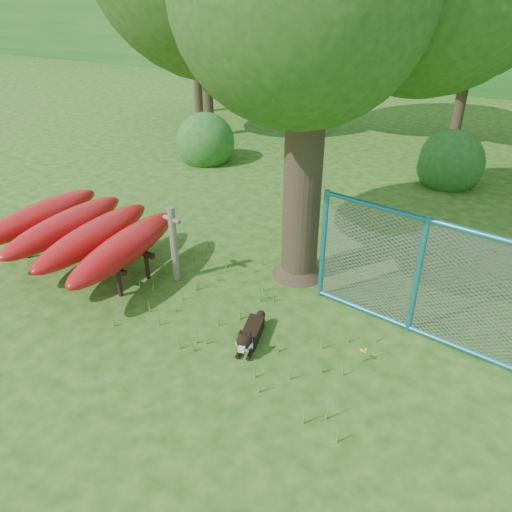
% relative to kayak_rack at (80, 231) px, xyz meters
% --- Properties ---
extents(ground, '(80.00, 80.00, 0.00)m').
position_rel_kayak_rack_xyz_m(ground, '(3.38, -0.79, -0.81)').
color(ground, '#224E0F').
rests_on(ground, ground).
extents(wooden_post, '(0.40, 0.16, 1.46)m').
position_rel_kayak_rack_xyz_m(wooden_post, '(1.82, 0.51, -0.03)').
color(wooden_post, '#6A614F').
rests_on(wooden_post, ground).
extents(kayak_rack, '(3.29, 3.23, 1.05)m').
position_rel_kayak_rack_xyz_m(kayak_rack, '(0.00, 0.00, 0.00)').
color(kayak_rack, black).
rests_on(kayak_rack, ground).
extents(husky_dog, '(0.44, 1.06, 0.47)m').
position_rel_kayak_rack_xyz_m(husky_dog, '(3.98, -0.54, -0.64)').
color(husky_dog, black).
rests_on(husky_dog, ground).
extents(fence_section, '(3.39, 0.68, 3.34)m').
position_rel_kayak_rack_xyz_m(fence_section, '(6.06, 1.00, 0.20)').
color(fence_section, teal).
rests_on(fence_section, ground).
extents(wildflower_clump, '(0.11, 0.10, 0.24)m').
position_rel_kayak_rack_xyz_m(wildflower_clump, '(5.65, -0.10, -0.61)').
color(wildflower_clump, '#4B9C33').
rests_on(wildflower_clump, ground).
extents(bg_tree_c, '(4.00, 4.00, 6.12)m').
position_rel_kayak_rack_xyz_m(bg_tree_c, '(4.88, 12.21, 3.30)').
color(bg_tree_c, '#33281C').
rests_on(bg_tree_c, ground).
extents(bg_tree_f, '(3.60, 3.60, 5.55)m').
position_rel_kayak_rack_xyz_m(bg_tree_f, '(-5.62, 12.21, 2.93)').
color(bg_tree_f, '#33281C').
rests_on(bg_tree_f, ground).
extents(shrub_left, '(1.80, 1.80, 1.80)m').
position_rel_kayak_rack_xyz_m(shrub_left, '(-1.62, 6.71, -0.81)').
color(shrub_left, '#205F1E').
rests_on(shrub_left, ground).
extents(shrub_mid, '(1.80, 1.80, 1.80)m').
position_rel_kayak_rack_xyz_m(shrub_mid, '(5.38, 8.21, -0.81)').
color(shrub_mid, '#205F1E').
rests_on(shrub_mid, ground).
extents(wooded_hillside, '(80.00, 12.00, 6.00)m').
position_rel_kayak_rack_xyz_m(wooded_hillside, '(3.38, 27.21, 2.19)').
color(wooded_hillside, '#205F1E').
rests_on(wooded_hillside, ground).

